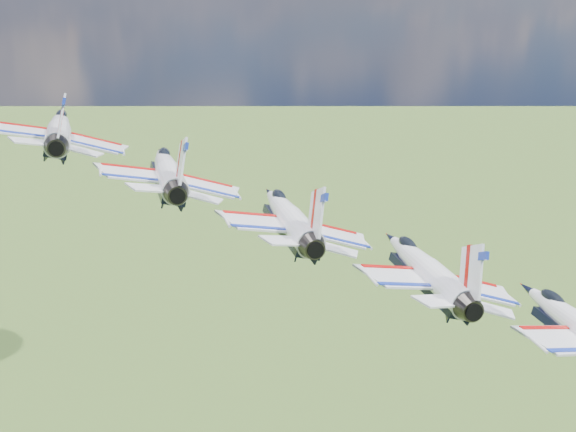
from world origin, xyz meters
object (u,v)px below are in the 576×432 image
object	(u,v)px
jet_0	(59,129)
jet_1	(167,170)
jet_2	(288,216)
jet_3	(424,268)

from	to	relation	value
jet_0	jet_1	size ratio (longest dim) A/B	1.00
jet_1	jet_2	world-z (taller)	jet_1
jet_1	jet_3	world-z (taller)	jet_1
jet_3	jet_2	bearing A→B (deg)	141.11
jet_0	jet_2	world-z (taller)	jet_0
jet_0	jet_3	distance (m)	35.15
jet_0	jet_3	bearing A→B (deg)	-38.89
jet_2	jet_3	bearing A→B (deg)	-38.89
jet_0	jet_1	bearing A→B (deg)	-38.89
jet_3	jet_0	bearing A→B (deg)	141.11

